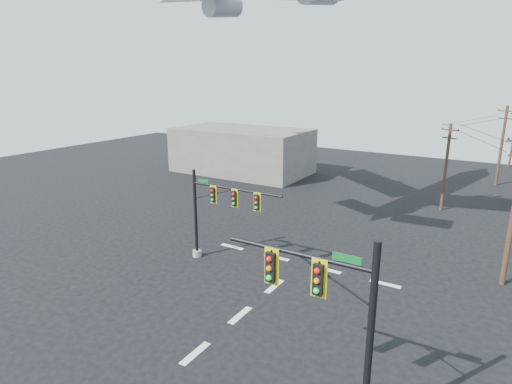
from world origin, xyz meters
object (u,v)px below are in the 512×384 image
Objects in this scene: utility_pole_b at (446,166)px; utility_pole_c at (502,144)px; signal_mast_far at (215,212)px; signal_mast_near at (336,328)px.

utility_pole_b is 0.89× the size of utility_pole_c.
utility_pole_c reaches higher than signal_mast_far.
signal_mast_near is at bearing -81.06° from utility_pole_c.
signal_mast_near is 0.91× the size of utility_pole_b.
signal_mast_near reaches higher than signal_mast_far.
signal_mast_near is 0.81× the size of utility_pole_c.
signal_mast_far is at bearing -99.40° from utility_pole_b.
signal_mast_near is 31.21m from utility_pole_b.
signal_mast_far is 24.70m from utility_pole_b.
signal_mast_near is at bearing -37.23° from signal_mast_far.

